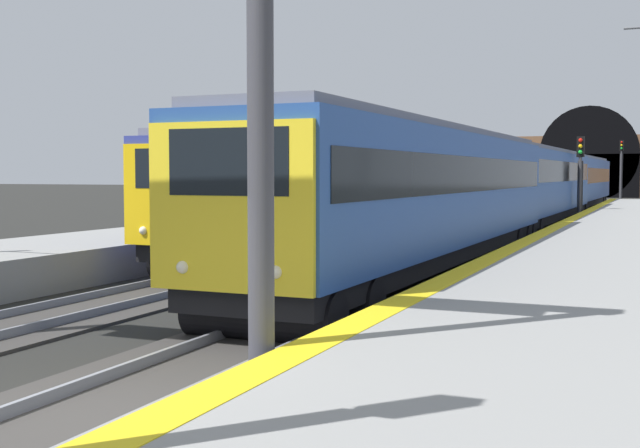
{
  "coord_description": "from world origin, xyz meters",
  "views": [
    {
      "loc": [
        -6.92,
        -5.85,
        2.73
      ],
      "look_at": [
        8.64,
        0.74,
        1.68
      ],
      "focal_mm": 45.82,
      "sensor_mm": 36.0,
      "label": 1
    }
  ],
  "objects_px": {
    "train_main_approaching": "(537,183)",
    "train_adjacent_platform": "(465,182)",
    "railway_signal_far": "(621,165)",
    "railway_signal_mid": "(580,172)"
  },
  "relations": [
    {
      "from": "railway_signal_far",
      "to": "railway_signal_mid",
      "type": "bearing_deg",
      "value": 0.0
    },
    {
      "from": "train_adjacent_platform",
      "to": "train_main_approaching",
      "type": "bearing_deg",
      "value": 44.84
    },
    {
      "from": "train_main_approaching",
      "to": "railway_signal_far",
      "type": "xyz_separation_m",
      "value": [
        43.45,
        -1.85,
        1.32
      ]
    },
    {
      "from": "train_main_approaching",
      "to": "train_adjacent_platform",
      "type": "height_order",
      "value": "train_adjacent_platform"
    },
    {
      "from": "train_adjacent_platform",
      "to": "railway_signal_far",
      "type": "distance_m",
      "value": 39.07
    },
    {
      "from": "railway_signal_far",
      "to": "train_main_approaching",
      "type": "bearing_deg",
      "value": -2.43
    },
    {
      "from": "train_adjacent_platform",
      "to": "railway_signal_far",
      "type": "xyz_separation_m",
      "value": [
        38.5,
        -6.52,
        1.35
      ]
    },
    {
      "from": "railway_signal_mid",
      "to": "railway_signal_far",
      "type": "xyz_separation_m",
      "value": [
        41.3,
        0.0,
        0.76
      ]
    },
    {
      "from": "train_main_approaching",
      "to": "railway_signal_far",
      "type": "distance_m",
      "value": 43.51
    },
    {
      "from": "train_adjacent_platform",
      "to": "railway_signal_far",
      "type": "bearing_deg",
      "value": 171.84
    }
  ]
}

